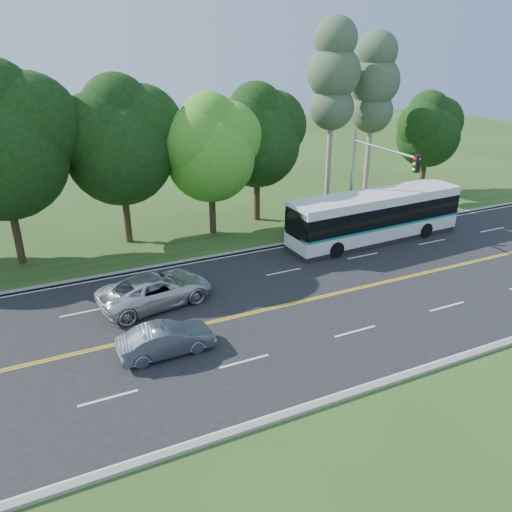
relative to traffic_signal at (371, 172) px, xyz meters
name	(u,v)px	position (x,y,z in m)	size (l,w,h in m)	color
ground	(324,297)	(-6.49, -5.40, -4.67)	(120.00, 120.00, 0.00)	#2F4818
road	(324,296)	(-6.49, -5.40, -4.66)	(60.00, 14.00, 0.02)	black
curb_north	(264,247)	(-6.49, 1.75, -4.60)	(60.00, 0.30, 0.15)	gray
curb_south	(420,372)	(-6.49, -12.55, -4.60)	(60.00, 0.30, 0.15)	gray
grass_verge	(252,238)	(-6.49, 3.60, -4.62)	(60.00, 4.00, 0.10)	#2F4818
lane_markings	(322,297)	(-6.59, -5.40, -4.65)	(57.60, 13.82, 0.00)	gold
tree_row	(156,135)	(-11.65, 6.73, 2.06)	(44.70, 9.10, 13.84)	black
bougainvillea_hedge	(350,218)	(0.69, 2.75, -3.95)	(9.50, 2.25, 1.50)	maroon
traffic_signal	(371,172)	(0.00, 0.00, 0.00)	(0.42, 6.10, 7.00)	gray
transit_bus	(375,217)	(0.68, 0.01, -3.07)	(12.29, 3.21, 3.19)	silver
sedan	(166,340)	(-15.22, -6.99, -3.99)	(1.40, 4.01, 1.32)	slate
suv	(156,290)	(-14.53, -2.58, -3.86)	(2.61, 5.66, 1.57)	silver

